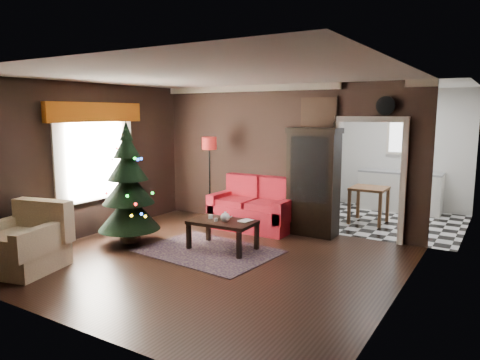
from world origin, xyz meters
The scene contains 26 objects.
floor centered at (0.00, 0.00, 0.00)m, with size 5.50×5.50×0.00m, color black.
ceiling centered at (0.00, 0.00, 2.80)m, with size 5.50×5.50×0.00m, color white.
wall_back centered at (0.00, 2.50, 1.40)m, with size 5.50×5.50×0.00m, color black.
wall_front centered at (0.00, -2.50, 1.40)m, with size 5.50×5.50×0.00m, color black.
wall_left centered at (-2.75, 0.00, 1.40)m, with size 5.50×5.50×0.00m, color black.
wall_right centered at (2.75, 0.00, 1.40)m, with size 5.50×5.50×0.00m, color black.
doorway centered at (1.70, 2.50, 1.05)m, with size 1.10×0.10×2.10m, color beige, non-canonical shape.
left_window centered at (-2.71, 0.20, 1.45)m, with size 0.05×1.60×1.40m, color white.
valance centered at (-2.63, 0.20, 2.27)m, with size 0.12×2.10×0.35m, color #94450C.
kitchen_floor centered at (1.70, 4.00, 0.00)m, with size 3.00×3.00×0.00m, color silver.
kitchen_window centered at (1.70, 5.45, 1.70)m, with size 0.70×0.06×0.70m, color white.
rug centered at (-0.30, 0.39, 0.01)m, with size 2.13×1.55×0.01m, color #614253.
loveseat centered at (-0.40, 2.05, 0.50)m, with size 1.70×0.90×1.00m, color maroon, non-canonical shape.
curio_cabinet centered at (0.75, 2.27, 0.95)m, with size 0.90×0.45×1.90m, color black, non-canonical shape.
floor_lamp centered at (-1.41, 2.00, 0.83)m, with size 0.32×0.32×1.89m, color black, non-canonical shape.
christmas_tree centered at (-1.74, 0.06, 1.05)m, with size 1.06×1.06×2.02m, color black, non-canonical shape.
armchair centered at (-2.08, -1.71, 0.46)m, with size 1.00×1.00×1.03m, color tan, non-canonical shape.
coffee_table centered at (-0.16, 0.61, 0.25)m, with size 1.07×0.64×0.48m, color black, non-canonical shape.
teapot centered at (-0.07, 0.55, 0.58)m, with size 0.18×0.18×0.17m, color white, non-canonical shape.
cup_a centered at (-0.23, 0.52, 0.52)m, with size 0.06×0.06×0.05m, color silver.
cup_b centered at (-0.42, 0.63, 0.53)m, with size 0.08×0.08×0.06m, color silver.
book centered at (0.10, 0.79, 0.61)m, with size 0.17×0.02×0.24m, color gray.
wall_clock centered at (1.95, 2.45, 2.38)m, with size 0.32×0.32×0.06m, color white.
painting centered at (0.75, 2.46, 2.25)m, with size 0.62×0.05×0.52m, color #AD7452.
kitchen_counter centered at (1.70, 5.20, 0.45)m, with size 1.80×0.60×0.90m, color silver.
kitchen_table centered at (1.40, 3.70, 0.38)m, with size 0.70×0.70×0.75m, color brown, non-canonical shape.
Camera 1 is at (3.83, -5.33, 2.26)m, focal length 33.16 mm.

